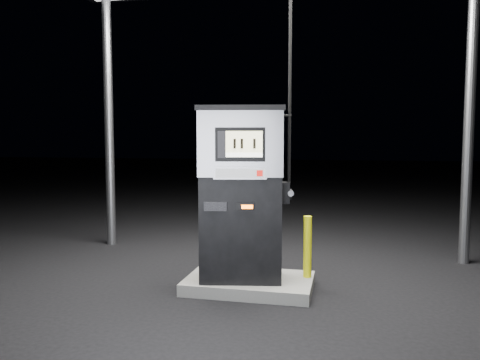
# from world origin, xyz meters

# --- Properties ---
(ground) EXTENTS (80.00, 80.00, 0.00)m
(ground) POSITION_xyz_m (0.00, 0.00, 0.00)
(ground) COLOR black
(ground) RESTS_ON ground
(pump_island) EXTENTS (1.60, 1.00, 0.15)m
(pump_island) POSITION_xyz_m (0.00, 0.00, 0.07)
(pump_island) COLOR #5F5F5B
(pump_island) RESTS_ON ground
(fuel_dispenser) EXTENTS (1.25, 0.83, 4.50)m
(fuel_dispenser) POSITION_xyz_m (-0.09, -0.08, 1.26)
(fuel_dispenser) COLOR black
(fuel_dispenser) RESTS_ON pump_island
(bollard_left) EXTENTS (0.16, 0.16, 0.94)m
(bollard_left) POSITION_xyz_m (-0.55, -0.16, 0.62)
(bollard_left) COLOR #EDEE0D
(bollard_left) RESTS_ON pump_island
(bollard_right) EXTENTS (0.12, 0.12, 0.79)m
(bollard_right) POSITION_xyz_m (0.72, 0.20, 0.55)
(bollard_right) COLOR #EDEE0D
(bollard_right) RESTS_ON pump_island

